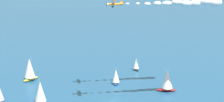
% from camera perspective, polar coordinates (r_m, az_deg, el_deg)
% --- Properties ---
extents(ground_plane, '(2000.00, 2000.00, 0.00)m').
position_cam_1_polar(ground_plane, '(175.98, -0.15, -7.37)').
color(ground_plane, '#1E517A').
extents(sailboat_far_port, '(6.68, 9.86, 12.28)m').
position_cam_1_polar(sailboat_far_port, '(189.55, 8.10, -4.25)').
color(sailboat_far_port, '#B21E1E').
rests_on(sailboat_far_port, ground_plane).
extents(sailboat_offshore, '(7.08, 4.75, 8.80)m').
position_cam_1_polar(sailboat_offshore, '(199.06, 0.57, -3.77)').
color(sailboat_offshore, '#23478C').
rests_on(sailboat_offshore, ground_plane).
extents(sailboat_trailing, '(10.77, 6.66, 13.43)m').
position_cam_1_polar(sailboat_trailing, '(209.32, -11.97, -2.63)').
color(sailboat_trailing, gold).
rests_on(sailboat_trailing, ground_plane).
extents(sailboat_ahead, '(5.57, 5.32, 7.77)m').
position_cam_1_polar(sailboat_ahead, '(225.73, 3.56, -1.95)').
color(sailboat_ahead, black).
rests_on(sailboat_ahead, ground_plane).
extents(sailboat_outer_ring_a, '(8.39, 7.89, 11.62)m').
position_cam_1_polar(sailboat_outer_ring_a, '(173.70, -10.45, -6.01)').
color(sailboat_outer_ring_a, '#33704C').
rests_on(sailboat_outer_ring_a, ground_plane).
extents(biplane_lead, '(6.91, 6.96, 3.65)m').
position_cam_1_polar(biplane_lead, '(156.86, 0.29, 6.93)').
color(biplane_lead, orange).
extents(smoke_trail_lead, '(24.67, 36.27, 4.49)m').
position_cam_1_polar(smoke_trail_lead, '(165.91, 12.05, 6.94)').
color(smoke_trail_lead, white).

